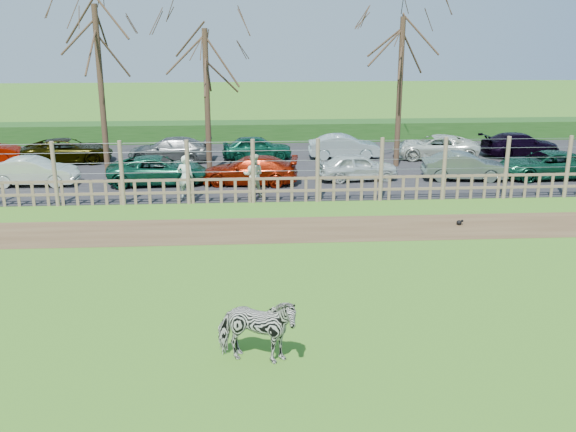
{
  "coord_description": "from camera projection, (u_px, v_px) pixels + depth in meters",
  "views": [
    {
      "loc": [
        -0.19,
        -16.16,
        6.8
      ],
      "look_at": [
        1.0,
        2.5,
        1.1
      ],
      "focal_mm": 40.0,
      "sensor_mm": 36.0,
      "label": 1
    }
  ],
  "objects": [
    {
      "name": "fence",
      "position": [
        253.0,
        183.0,
        24.83
      ],
      "size": [
        30.16,
        0.16,
        2.5
      ],
      "color": "brown",
      "rests_on": "ground"
    },
    {
      "name": "hedge",
      "position": [
        251.0,
        132.0,
        37.79
      ],
      "size": [
        46.0,
        2.0,
        1.1
      ],
      "primitive_type": "cube",
      "color": "#1E4716",
      "rests_on": "ground"
    },
    {
      "name": "car_9",
      "position": [
        169.0,
        150.0,
        32.03
      ],
      "size": [
        4.25,
        1.98,
        1.2
      ],
      "primitive_type": "imported",
      "rotation": [
        0.0,
        0.0,
        4.64
      ],
      "color": "#5D6361",
      "rests_on": "asphalt"
    },
    {
      "name": "visitor_a",
      "position": [
        185.0,
        177.0,
        25.32
      ],
      "size": [
        0.69,
        0.51,
        1.72
      ],
      "primitive_type": "imported",
      "rotation": [
        0.0,
        0.0,
        2.98
      ],
      "color": "silver",
      "rests_on": "asphalt"
    },
    {
      "name": "crow",
      "position": [
        459.0,
        222.0,
        22.25
      ],
      "size": [
        0.25,
        0.18,
        0.2
      ],
      "color": "black",
      "rests_on": "ground"
    },
    {
      "name": "asphalt",
      "position": [
        252.0,
        166.0,
        31.26
      ],
      "size": [
        44.0,
        13.0,
        0.04
      ],
      "primitive_type": "cube",
      "color": "#232326",
      "rests_on": "ground"
    },
    {
      "name": "car_1",
      "position": [
        34.0,
        171.0,
        27.39
      ],
      "size": [
        3.67,
        1.35,
        1.2
      ],
      "primitive_type": "imported",
      "rotation": [
        0.0,
        0.0,
        1.55
      ],
      "color": "silver",
      "rests_on": "asphalt"
    },
    {
      "name": "car_12",
      "position": [
        435.0,
        147.0,
        32.72
      ],
      "size": [
        4.55,
        2.56,
        1.2
      ],
      "primitive_type": "imported",
      "rotation": [
        0.0,
        0.0,
        4.58
      ],
      "color": "silver",
      "rests_on": "asphalt"
    },
    {
      "name": "car_4",
      "position": [
        357.0,
        167.0,
        28.31
      ],
      "size": [
        3.65,
        1.77,
        1.2
      ],
      "primitive_type": "imported",
      "rotation": [
        0.0,
        0.0,
        1.67
      ],
      "color": "silver",
      "rests_on": "asphalt"
    },
    {
      "name": "car_2",
      "position": [
        159.0,
        170.0,
        27.65
      ],
      "size": [
        4.41,
        2.2,
        1.2
      ],
      "primitive_type": "imported",
      "rotation": [
        0.0,
        0.0,
        1.62
      ],
      "color": "#0F4A33",
      "rests_on": "asphalt"
    },
    {
      "name": "visitor_b",
      "position": [
        253.0,
        175.0,
        25.63
      ],
      "size": [
        0.92,
        0.77,
        1.72
      ],
      "primitive_type": "imported",
      "rotation": [
        0.0,
        0.0,
        3.0
      ],
      "color": "beige",
      "rests_on": "asphalt"
    },
    {
      "name": "zebra",
      "position": [
        256.0,
        330.0,
        13.13
      ],
      "size": [
        1.89,
        1.19,
        1.48
      ],
      "primitive_type": "imported",
      "rotation": [
        0.0,
        0.0,
        1.33
      ],
      "color": "gray",
      "rests_on": "ground"
    },
    {
      "name": "dirt_strip",
      "position": [
        255.0,
        230.0,
        21.72
      ],
      "size": [
        34.0,
        2.8,
        0.01
      ],
      "primitive_type": "cube",
      "color": "brown",
      "rests_on": "ground"
    },
    {
      "name": "tree_right",
      "position": [
        401.0,
        56.0,
        29.69
      ],
      "size": [
        4.8,
        4.8,
        7.35
      ],
      "color": "#3D2B1E",
      "rests_on": "ground"
    },
    {
      "name": "car_8",
      "position": [
        68.0,
        151.0,
        31.79
      ],
      "size": [
        4.54,
        2.54,
        1.2
      ],
      "primitive_type": "imported",
      "rotation": [
        0.0,
        0.0,
        1.7
      ],
      "color": "black",
      "rests_on": "asphalt"
    },
    {
      "name": "car_6",
      "position": [
        546.0,
        165.0,
        28.67
      ],
      "size": [
        4.41,
        2.19,
        1.2
      ],
      "primitive_type": "imported",
      "rotation": [
        0.0,
        0.0,
        4.76
      ],
      "color": "#10462E",
      "rests_on": "asphalt"
    },
    {
      "name": "car_11",
      "position": [
        344.0,
        147.0,
        32.81
      ],
      "size": [
        3.67,
        1.35,
        1.2
      ],
      "primitive_type": "imported",
      "rotation": [
        0.0,
        0.0,
        1.55
      ],
      "color": "#AEC6C2",
      "rests_on": "asphalt"
    },
    {
      "name": "car_10",
      "position": [
        257.0,
        147.0,
        32.59
      ],
      "size": [
        3.61,
        1.64,
        1.2
      ],
      "primitive_type": "imported",
      "rotation": [
        0.0,
        0.0,
        1.64
      ],
      "color": "#0D4D34",
      "rests_on": "asphalt"
    },
    {
      "name": "car_5",
      "position": [
        464.0,
        166.0,
        28.35
      ],
      "size": [
        3.76,
        1.67,
        1.2
      ],
      "primitive_type": "imported",
      "rotation": [
        0.0,
        0.0,
        1.46
      ],
      "color": "#57685B",
      "rests_on": "asphalt"
    },
    {
      "name": "car_13",
      "position": [
        520.0,
        144.0,
        33.38
      ],
      "size": [
        4.32,
        2.21,
        1.2
      ],
      "primitive_type": "imported",
      "rotation": [
        0.0,
        0.0,
        1.7
      ],
      "color": "black",
      "rests_on": "asphalt"
    },
    {
      "name": "ground",
      "position": [
        257.0,
        282.0,
        17.42
      ],
      "size": [
        120.0,
        120.0,
        0.0
      ],
      "primitive_type": "plane",
      "color": "#6AA028",
      "rests_on": "ground"
    },
    {
      "name": "tree_mid",
      "position": [
        206.0,
        66.0,
        28.77
      ],
      "size": [
        4.8,
        4.8,
        6.83
      ],
      "color": "#3D2B1E",
      "rests_on": "ground"
    },
    {
      "name": "tree_left",
      "position": [
        98.0,
        50.0,
        27.33
      ],
      "size": [
        4.8,
        4.8,
        7.88
      ],
      "color": "#3D2B1E",
      "rests_on": "ground"
    },
    {
      "name": "car_3",
      "position": [
        250.0,
        170.0,
        27.61
      ],
      "size": [
        4.3,
        2.13,
        1.2
      ],
      "primitive_type": "imported",
      "rotation": [
        0.0,
        0.0,
        4.6
      ],
      "color": "maroon",
      "rests_on": "asphalt"
    }
  ]
}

